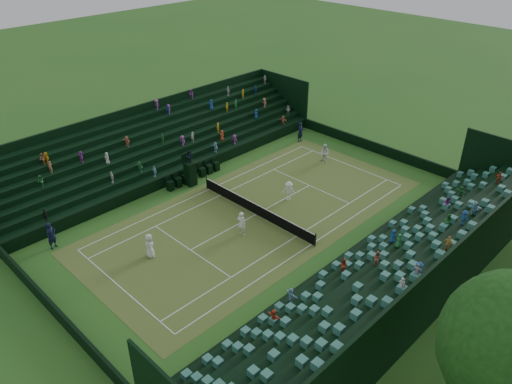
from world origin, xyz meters
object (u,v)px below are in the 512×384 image
tennis_net (256,209)px  umpire_chair (190,170)px  player_near_east (241,223)px  player_far_east (289,191)px  player_near_west (150,246)px  player_far_west (325,153)px

tennis_net → umpire_chair: umpire_chair is taller
player_near_east → player_far_east: 6.03m
tennis_net → umpire_chair: bearing=-175.6°
player_near_west → player_far_east: (1.66, 12.09, -0.05)m
player_near_west → player_far_west: size_ratio=1.01×
player_far_west → player_far_east: (2.20, -7.42, -0.05)m
tennis_net → player_near_east: bearing=-66.3°
player_near_east → player_far_west: size_ratio=1.07×
tennis_net → player_far_west: (-1.87, 10.79, 0.36)m
umpire_chair → player_far_east: (7.55, 3.91, -0.52)m
player_far_west → tennis_net: bearing=-77.0°
umpire_chair → player_far_east: 8.52m
umpire_chair → player_far_west: umpire_chair is taller
tennis_net → player_far_east: size_ratio=6.95×
tennis_net → player_far_east: 3.39m
tennis_net → player_near_east: (1.15, -2.61, 0.43)m
umpire_chair → player_near_west: bearing=-54.2°
player_far_east → player_far_west: bearing=78.4°
player_near_west → player_near_east: (2.48, 6.11, 0.06)m
player_near_west → player_far_west: (-0.54, 19.51, -0.01)m
player_far_east → player_near_west: bearing=-125.9°
tennis_net → player_far_west: 10.95m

